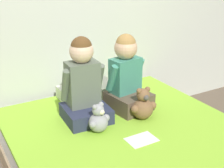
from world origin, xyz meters
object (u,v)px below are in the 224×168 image
(sign_card, at_px, (141,140))
(child_on_left, at_px, (83,85))
(pillow_at_headboard, at_px, (88,91))
(teddy_bear_held_by_right_child, at_px, (143,106))
(child_on_right, at_px, (127,77))
(teddy_bear_held_by_left_child, at_px, (98,120))
(bed, at_px, (139,165))

(sign_card, bearing_deg, child_on_left, 111.90)
(sign_card, bearing_deg, pillow_at_headboard, 89.74)
(teddy_bear_held_by_right_child, bearing_deg, child_on_right, 95.79)
(child_on_right, xyz_separation_m, teddy_bear_held_by_right_child, (0.00, -0.23, -0.17))
(teddy_bear_held_by_right_child, bearing_deg, sign_card, -121.99)
(pillow_at_headboard, xyz_separation_m, sign_card, (-0.00, -0.86, -0.05))
(teddy_bear_held_by_left_child, bearing_deg, sign_card, -69.65)
(bed, distance_m, child_on_right, 0.72)
(child_on_left, height_order, teddy_bear_held_by_right_child, child_on_left)
(pillow_at_headboard, bearing_deg, child_on_right, -62.77)
(sign_card, bearing_deg, child_on_right, 68.96)
(bed, distance_m, teddy_bear_held_by_left_child, 0.45)
(teddy_bear_held_by_left_child, relative_size, pillow_at_headboard, 0.44)
(teddy_bear_held_by_left_child, distance_m, sign_card, 0.34)
(teddy_bear_held_by_left_child, height_order, pillow_at_headboard, teddy_bear_held_by_left_child)
(bed, bearing_deg, teddy_bear_held_by_right_child, 51.97)
(child_on_right, relative_size, pillow_at_headboard, 1.23)
(teddy_bear_held_by_left_child, relative_size, sign_card, 1.08)
(bed, relative_size, child_on_left, 3.08)
(bed, bearing_deg, sign_card, -102.62)
(teddy_bear_held_by_left_child, distance_m, teddy_bear_held_by_right_child, 0.40)
(teddy_bear_held_by_right_child, relative_size, pillow_at_headboard, 0.51)
(pillow_at_headboard, bearing_deg, teddy_bear_held_by_left_child, -108.90)
(child_on_left, xyz_separation_m, teddy_bear_held_by_right_child, (0.40, -0.24, -0.17))
(teddy_bear_held_by_right_child, bearing_deg, bed, -123.34)
(bed, relative_size, teddy_bear_held_by_left_child, 8.94)
(bed, bearing_deg, child_on_right, 68.67)
(bed, distance_m, child_on_left, 0.73)
(teddy_bear_held_by_left_child, bearing_deg, pillow_at_headboard, 53.11)
(bed, bearing_deg, child_on_left, 113.02)
(child_on_left, relative_size, sign_card, 3.14)
(bed, bearing_deg, pillow_at_headboard, 90.00)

